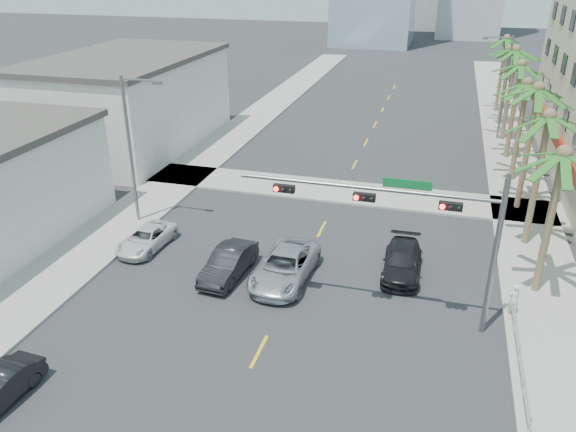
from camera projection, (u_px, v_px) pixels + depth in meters
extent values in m
plane|color=#262628|center=(224.00, 421.00, 19.94)|extent=(260.00, 260.00, 0.00)
cube|color=gray|center=(527.00, 224.00, 34.43)|extent=(4.00, 120.00, 0.15)
cube|color=gray|center=(171.00, 185.00, 40.31)|extent=(4.00, 120.00, 0.15)
cube|color=gray|center=(340.00, 192.00, 39.12)|extent=(80.00, 4.00, 0.15)
cube|color=maroon|center=(555.00, 135.00, 41.34)|extent=(0.30, 28.00, 0.80)
cube|color=beige|center=(129.00, 104.00, 47.65)|extent=(11.00, 18.00, 7.20)
cylinder|color=slate|center=(494.00, 260.00, 23.20)|extent=(0.24, 0.24, 7.20)
cylinder|color=slate|center=(365.00, 188.00, 23.45)|extent=(11.00, 0.16, 0.16)
cube|color=#0C662D|center=(407.00, 184.00, 22.89)|extent=(2.00, 0.05, 0.40)
cube|color=black|center=(451.00, 206.00, 22.61)|extent=(0.95, 0.28, 0.32)
sphere|color=#FF0C05|center=(442.00, 207.00, 22.55)|extent=(0.22, 0.22, 0.22)
cube|color=black|center=(364.00, 197.00, 23.47)|extent=(0.95, 0.28, 0.32)
sphere|color=#FF0C05|center=(356.00, 198.00, 23.41)|extent=(0.22, 0.22, 0.22)
cube|color=black|center=(284.00, 188.00, 24.33)|extent=(0.95, 0.28, 0.32)
sphere|color=#FF0C05|center=(276.00, 189.00, 24.27)|extent=(0.22, 0.22, 0.22)
cylinder|color=brown|center=(548.00, 226.00, 26.06)|extent=(0.36, 0.36, 7.20)
cylinder|color=brown|center=(536.00, 183.00, 30.52)|extent=(0.36, 0.36, 7.56)
cylinder|color=brown|center=(527.00, 151.00, 34.98)|extent=(0.36, 0.36, 7.92)
cylinder|color=brown|center=(519.00, 133.00, 39.68)|extent=(0.36, 0.36, 7.20)
cylinder|color=brown|center=(513.00, 113.00, 44.14)|extent=(0.36, 0.36, 7.56)
cylinder|color=brown|center=(509.00, 96.00, 48.60)|extent=(0.36, 0.36, 7.92)
cylinder|color=brown|center=(504.00, 88.00, 53.29)|extent=(0.36, 0.36, 7.20)
cylinder|color=brown|center=(501.00, 76.00, 57.76)|extent=(0.36, 0.36, 7.56)
cylinder|color=slate|center=(130.00, 152.00, 33.01)|extent=(0.20, 0.20, 9.00)
cylinder|color=slate|center=(139.00, 80.00, 30.93)|extent=(2.20, 0.12, 0.12)
cube|color=slate|center=(157.00, 83.00, 30.70)|extent=(0.50, 0.25, 0.18)
cylinder|color=slate|center=(505.00, 90.00, 48.47)|extent=(0.20, 0.20, 9.00)
cylinder|color=slate|center=(499.00, 37.00, 46.93)|extent=(2.20, 0.12, 0.12)
cube|color=slate|center=(485.00, 38.00, 47.24)|extent=(0.50, 0.25, 0.18)
cylinder|color=silver|center=(519.00, 354.00, 22.43)|extent=(0.08, 8.00, 0.08)
cylinder|color=silver|center=(520.00, 347.00, 22.28)|extent=(0.08, 8.00, 0.08)
cylinder|color=silver|center=(529.00, 429.00, 18.95)|extent=(0.08, 0.08, 1.00)
cylinder|color=silver|center=(523.00, 389.00, 20.70)|extent=(0.08, 0.08, 1.00)
cylinder|color=silver|center=(519.00, 355.00, 22.45)|extent=(0.08, 0.08, 1.00)
cylinder|color=silver|center=(515.00, 326.00, 24.19)|extent=(0.08, 0.08, 1.00)
cylinder|color=silver|center=(511.00, 301.00, 25.94)|extent=(0.08, 0.08, 1.00)
imported|color=silver|center=(146.00, 239.00, 31.49)|extent=(2.24, 4.34, 1.17)
imported|color=black|center=(229.00, 263.00, 28.70)|extent=(1.88, 4.54, 1.46)
imported|color=silver|center=(285.00, 266.00, 28.34)|extent=(2.79, 5.62, 1.53)
imported|color=black|center=(402.00, 261.00, 28.96)|extent=(2.02, 4.73, 1.36)
imported|color=white|center=(513.00, 299.00, 25.33)|extent=(0.67, 0.58, 1.55)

